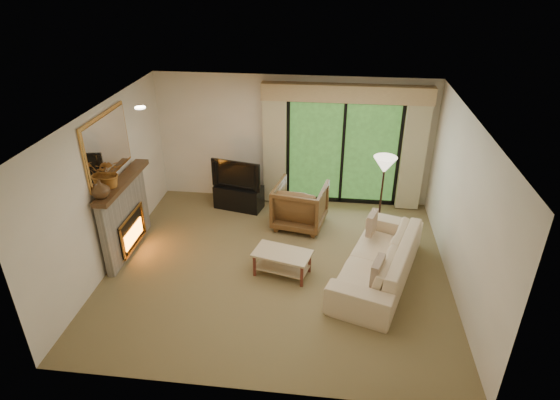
# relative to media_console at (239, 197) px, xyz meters

# --- Properties ---
(floor) EXTENTS (5.50, 5.50, 0.00)m
(floor) POSITION_rel_media_console_xyz_m (1.04, -1.95, -0.24)
(floor) COLOR olive
(floor) RESTS_ON ground
(ceiling) EXTENTS (5.50, 5.50, 0.00)m
(ceiling) POSITION_rel_media_console_xyz_m (1.04, -1.95, 2.36)
(ceiling) COLOR white
(ceiling) RESTS_ON ground
(wall_back) EXTENTS (5.00, 0.00, 5.00)m
(wall_back) POSITION_rel_media_console_xyz_m (1.04, 0.55, 1.06)
(wall_back) COLOR beige
(wall_back) RESTS_ON ground
(wall_front) EXTENTS (5.00, 0.00, 5.00)m
(wall_front) POSITION_rel_media_console_xyz_m (1.04, -4.45, 1.06)
(wall_front) COLOR beige
(wall_front) RESTS_ON ground
(wall_left) EXTENTS (0.00, 5.00, 5.00)m
(wall_left) POSITION_rel_media_console_xyz_m (-1.71, -1.95, 1.06)
(wall_left) COLOR beige
(wall_left) RESTS_ON ground
(wall_right) EXTENTS (0.00, 5.00, 5.00)m
(wall_right) POSITION_rel_media_console_xyz_m (3.79, -1.95, 1.06)
(wall_right) COLOR beige
(wall_right) RESTS_ON ground
(fireplace) EXTENTS (0.24, 1.70, 1.37)m
(fireplace) POSITION_rel_media_console_xyz_m (-1.59, -1.75, 0.45)
(fireplace) COLOR gray
(fireplace) RESTS_ON floor
(mirror) EXTENTS (0.07, 1.45, 1.02)m
(mirror) POSITION_rel_media_console_xyz_m (-1.68, -1.75, 1.71)
(mirror) COLOR gold
(mirror) RESTS_ON wall_left
(sliding_door) EXTENTS (2.26, 0.10, 2.16)m
(sliding_door) POSITION_rel_media_console_xyz_m (2.04, 0.50, 0.86)
(sliding_door) COLOR black
(sliding_door) RESTS_ON floor
(curtain_left) EXTENTS (0.45, 0.18, 2.35)m
(curtain_left) POSITION_rel_media_console_xyz_m (0.69, 0.39, 0.96)
(curtain_left) COLOR tan
(curtain_left) RESTS_ON floor
(curtain_right) EXTENTS (0.45, 0.18, 2.35)m
(curtain_right) POSITION_rel_media_console_xyz_m (3.39, 0.39, 0.96)
(curtain_right) COLOR tan
(curtain_right) RESTS_ON floor
(cornice) EXTENTS (3.20, 0.24, 0.32)m
(cornice) POSITION_rel_media_console_xyz_m (2.04, 0.41, 2.08)
(cornice) COLOR tan
(cornice) RESTS_ON wall_back
(media_console) EXTENTS (1.02, 0.62, 0.48)m
(media_console) POSITION_rel_media_console_xyz_m (0.00, 0.00, 0.00)
(media_console) COLOR black
(media_console) RESTS_ON floor
(tv) EXTENTS (1.02, 0.35, 0.59)m
(tv) POSITION_rel_media_console_xyz_m (0.00, 0.00, 0.53)
(tv) COLOR black
(tv) RESTS_ON media_console
(armchair) EXTENTS (1.07, 1.09, 0.85)m
(armchair) POSITION_rel_media_console_xyz_m (1.29, -0.55, 0.19)
(armchair) COLOR brown
(armchair) RESTS_ON floor
(sofa) EXTENTS (1.66, 2.61, 0.71)m
(sofa) POSITION_rel_media_console_xyz_m (2.65, -2.03, 0.12)
(sofa) COLOR beige
(sofa) RESTS_ON floor
(pillow_near) EXTENTS (0.23, 0.43, 0.42)m
(pillow_near) POSITION_rel_media_console_xyz_m (2.56, -2.73, 0.36)
(pillow_near) COLOR brown
(pillow_near) RESTS_ON sofa
(pillow_far) EXTENTS (0.21, 0.39, 0.38)m
(pillow_far) POSITION_rel_media_console_xyz_m (2.56, -1.33, 0.35)
(pillow_far) COLOR brown
(pillow_far) RESTS_ON sofa
(coffee_table) EXTENTS (1.00, 0.70, 0.41)m
(coffee_table) POSITION_rel_media_console_xyz_m (1.13, -2.12, -0.03)
(coffee_table) COLOR tan
(coffee_table) RESTS_ON floor
(floor_lamp) EXTENTS (0.45, 0.45, 1.52)m
(floor_lamp) POSITION_rel_media_console_xyz_m (2.75, -0.67, 0.52)
(floor_lamp) COLOR beige
(floor_lamp) RESTS_ON floor
(vase) EXTENTS (0.29, 0.29, 0.29)m
(vase) POSITION_rel_media_console_xyz_m (-1.57, -2.39, 1.28)
(vase) COLOR #472E19
(vase) RESTS_ON fireplace
(branches) EXTENTS (0.52, 0.49, 0.47)m
(branches) POSITION_rel_media_console_xyz_m (-1.57, -2.03, 1.37)
(branches) COLOR #995B20
(branches) RESTS_ON fireplace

